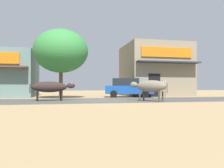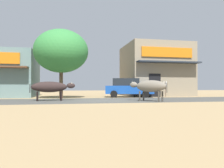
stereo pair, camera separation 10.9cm
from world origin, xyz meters
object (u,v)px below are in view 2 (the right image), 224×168
(roadside_tree, at_px, (61,51))
(parked_hatchback_car, at_px, (128,88))
(cow_far_dark, at_px, (150,86))
(pedestrian_by_shop, at_px, (165,86))
(cow_near_brown, at_px, (50,87))

(roadside_tree, height_order, parked_hatchback_car, roadside_tree)
(cow_far_dark, distance_m, pedestrian_by_shop, 6.80)
(roadside_tree, height_order, cow_near_brown, roadside_tree)
(cow_near_brown, distance_m, pedestrian_by_shop, 10.65)
(roadside_tree, xyz_separation_m, cow_near_brown, (-0.59, -3.06, -2.84))
(parked_hatchback_car, relative_size, cow_far_dark, 1.89)
(roadside_tree, relative_size, cow_near_brown, 1.90)
(roadside_tree, bearing_deg, pedestrian_by_shop, 5.65)
(cow_near_brown, xyz_separation_m, cow_far_dark, (6.17, -1.72, 0.05))
(cow_far_dark, height_order, pedestrian_by_shop, pedestrian_by_shop)
(roadside_tree, distance_m, parked_hatchback_car, 6.46)
(cow_far_dark, relative_size, pedestrian_by_shop, 1.40)
(roadside_tree, xyz_separation_m, pedestrian_by_shop, (9.29, 0.92, -2.76))
(parked_hatchback_car, height_order, cow_near_brown, parked_hatchback_car)
(cow_near_brown, height_order, cow_far_dark, cow_far_dark)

